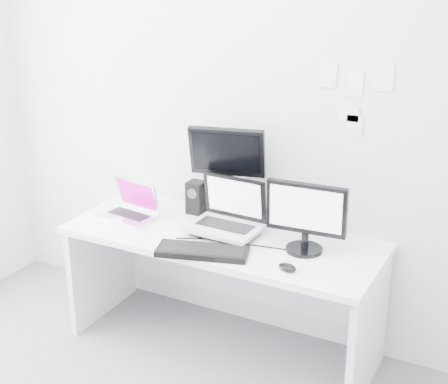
# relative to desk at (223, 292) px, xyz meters

# --- Properties ---
(back_wall) EXTENTS (3.60, 0.00, 3.60)m
(back_wall) POSITION_rel_desk_xyz_m (0.00, 0.35, 0.99)
(back_wall) COLOR silver
(back_wall) RESTS_ON ground
(desk) EXTENTS (1.80, 0.70, 0.73)m
(desk) POSITION_rel_desk_xyz_m (0.00, 0.00, 0.00)
(desk) COLOR white
(desk) RESTS_ON ground
(macbook) EXTENTS (0.34, 0.27, 0.23)m
(macbook) POSITION_rel_desk_xyz_m (-0.62, -0.04, 0.48)
(macbook) COLOR silver
(macbook) RESTS_ON desk
(speaker) EXTENTS (0.10, 0.10, 0.20)m
(speaker) POSITION_rel_desk_xyz_m (-0.30, 0.22, 0.46)
(speaker) COLOR black
(speaker) RESTS_ON desk
(dell_laptop) EXTENTS (0.40, 0.32, 0.33)m
(dell_laptop) POSITION_rel_desk_xyz_m (0.01, 0.00, 0.53)
(dell_laptop) COLOR silver
(dell_laptop) RESTS_ON desk
(rear_monitor) EXTENTS (0.46, 0.26, 0.59)m
(rear_monitor) POSITION_rel_desk_xyz_m (-0.08, 0.21, 0.66)
(rear_monitor) COLOR black
(rear_monitor) RESTS_ON desk
(samsung_monitor) EXTENTS (0.45, 0.23, 0.39)m
(samsung_monitor) POSITION_rel_desk_xyz_m (0.48, 0.02, 0.56)
(samsung_monitor) COLOR black
(samsung_monitor) RESTS_ON desk
(keyboard) EXTENTS (0.51, 0.31, 0.03)m
(keyboard) POSITION_rel_desk_xyz_m (0.02, -0.27, 0.38)
(keyboard) COLOR black
(keyboard) RESTS_ON desk
(mouse) EXTENTS (0.12, 0.10, 0.03)m
(mouse) POSITION_rel_desk_xyz_m (0.49, -0.23, 0.38)
(mouse) COLOR black
(mouse) RESTS_ON desk
(wall_note_0) EXTENTS (0.10, 0.00, 0.14)m
(wall_note_0) POSITION_rel_desk_xyz_m (0.45, 0.34, 1.26)
(wall_note_0) COLOR white
(wall_note_0) RESTS_ON back_wall
(wall_note_1) EXTENTS (0.09, 0.00, 0.13)m
(wall_note_1) POSITION_rel_desk_xyz_m (0.60, 0.34, 1.22)
(wall_note_1) COLOR white
(wall_note_1) RESTS_ON back_wall
(wall_note_2) EXTENTS (0.10, 0.00, 0.14)m
(wall_note_2) POSITION_rel_desk_xyz_m (0.75, 0.34, 1.26)
(wall_note_2) COLOR white
(wall_note_2) RESTS_ON back_wall
(wall_note_3) EXTENTS (0.11, 0.00, 0.08)m
(wall_note_3) POSITION_rel_desk_xyz_m (0.58, 0.34, 1.05)
(wall_note_3) COLOR white
(wall_note_3) RESTS_ON back_wall
(wall_note_4) EXTENTS (0.09, 0.00, 0.11)m
(wall_note_4) POSITION_rel_desk_xyz_m (0.61, 0.34, 1.00)
(wall_note_4) COLOR white
(wall_note_4) RESTS_ON back_wall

